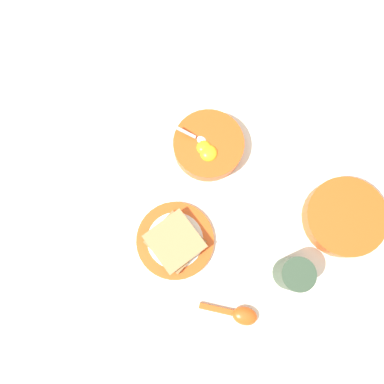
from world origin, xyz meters
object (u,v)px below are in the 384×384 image
(congee_bowl, at_px, (345,217))
(drinking_cup, at_px, (294,274))
(egg_bowl, at_px, (208,146))
(toast_sandwich, at_px, (175,242))
(toast_plate, at_px, (175,240))
(soup_spoon, at_px, (240,315))

(congee_bowl, height_order, drinking_cup, drinking_cup)
(egg_bowl, bearing_deg, toast_sandwich, -68.40)
(drinking_cup, bearing_deg, egg_bowl, 161.85)
(toast_sandwich, xyz_separation_m, congee_bowl, (0.27, 0.30, -0.00))
(toast_plate, distance_m, soup_spoon, 0.22)
(egg_bowl, height_order, soup_spoon, egg_bowl)
(toast_plate, bearing_deg, egg_bowl, 111.16)
(toast_sandwich, bearing_deg, toast_plate, 136.11)
(egg_bowl, distance_m, toast_sandwich, 0.25)
(toast_plate, height_order, soup_spoon, soup_spoon)
(egg_bowl, height_order, congee_bowl, egg_bowl)
(egg_bowl, xyz_separation_m, drinking_cup, (0.34, -0.11, 0.02))
(egg_bowl, relative_size, soup_spoon, 1.30)
(drinking_cup, bearing_deg, congee_bowl, 84.82)
(congee_bowl, xyz_separation_m, drinking_cup, (-0.02, -0.18, 0.02))
(soup_spoon, bearing_deg, congee_bowl, 81.99)
(toast_plate, bearing_deg, congee_bowl, 47.93)
(soup_spoon, relative_size, congee_bowl, 0.70)
(egg_bowl, relative_size, drinking_cup, 1.84)
(toast_plate, height_order, congee_bowl, congee_bowl)
(egg_bowl, height_order, toast_sandwich, egg_bowl)
(toast_sandwich, bearing_deg, drinking_cup, 25.21)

